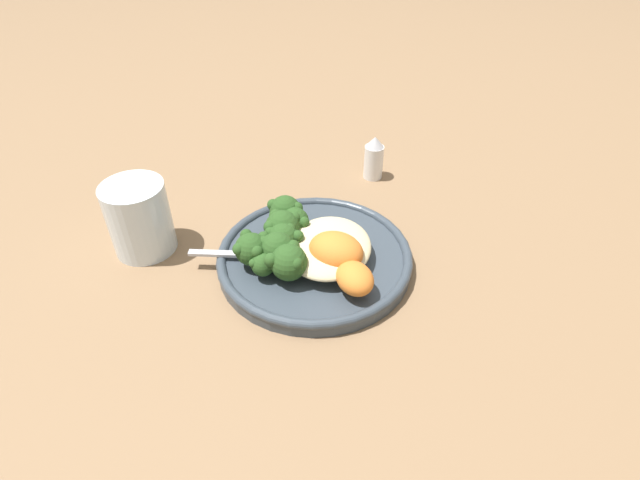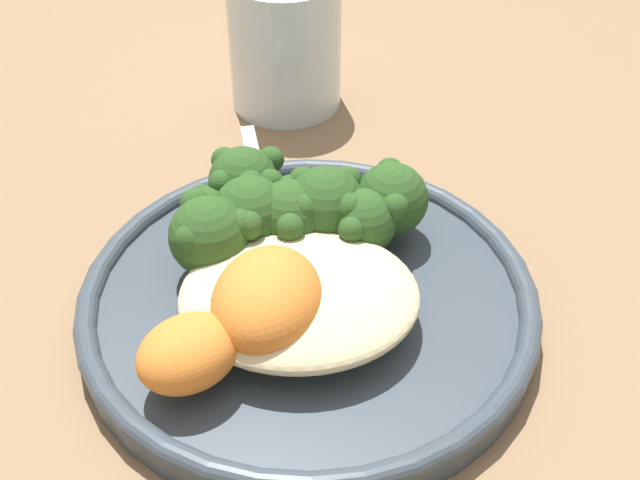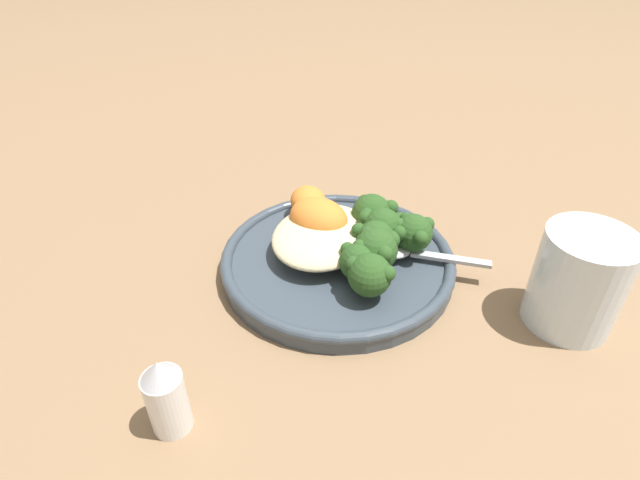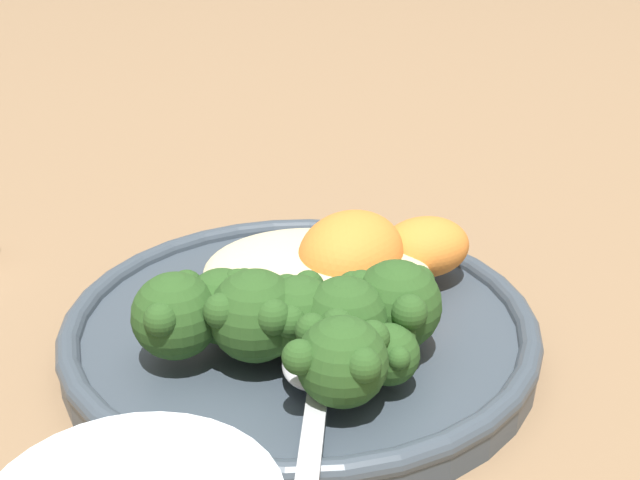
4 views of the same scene
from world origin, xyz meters
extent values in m
plane|color=#846647|center=(0.00, 0.00, 0.00)|extent=(4.00, 4.00, 0.00)
cylinder|color=#38424C|center=(-0.02, 0.02, 0.01)|extent=(0.24, 0.24, 0.02)
torus|color=#38424C|center=(-0.02, 0.02, 0.02)|extent=(0.24, 0.24, 0.01)
ellipsoid|color=beige|center=(-0.02, 0.04, 0.03)|extent=(0.12, 0.10, 0.03)
ellipsoid|color=#8EB25B|center=(-0.03, 0.01, 0.03)|extent=(0.05, 0.06, 0.02)
sphere|color=#284C1E|center=(-0.05, -0.01, 0.04)|extent=(0.04, 0.04, 0.04)
sphere|color=#284C1E|center=(-0.04, 0.00, 0.05)|extent=(0.01, 0.01, 0.01)
sphere|color=#284C1E|center=(-0.06, -0.01, 0.05)|extent=(0.01, 0.01, 0.01)
sphere|color=#284C1E|center=(-0.04, -0.03, 0.05)|extent=(0.01, 0.01, 0.01)
ellipsoid|color=#8EB25B|center=(-0.03, 0.01, 0.03)|extent=(0.08, 0.09, 0.02)
sphere|color=#284C1E|center=(-0.07, -0.03, 0.04)|extent=(0.04, 0.04, 0.04)
sphere|color=#284C1E|center=(-0.07, -0.01, 0.05)|extent=(0.02, 0.02, 0.02)
sphere|color=#284C1E|center=(-0.07, -0.05, 0.05)|extent=(0.02, 0.02, 0.02)
ellipsoid|color=#8EB25B|center=(-0.02, 0.01, 0.03)|extent=(0.04, 0.07, 0.02)
sphere|color=#284C1E|center=(-0.03, -0.02, 0.04)|extent=(0.04, 0.04, 0.04)
sphere|color=#284C1E|center=(-0.02, -0.01, 0.05)|extent=(0.02, 0.02, 0.02)
sphere|color=#284C1E|center=(-0.04, -0.01, 0.05)|extent=(0.02, 0.02, 0.02)
sphere|color=#284C1E|center=(-0.04, -0.04, 0.05)|extent=(0.02, 0.02, 0.02)
sphere|color=#284C1E|center=(-0.02, -0.04, 0.05)|extent=(0.02, 0.02, 0.02)
ellipsoid|color=#8EB25B|center=(-0.01, 0.01, 0.03)|extent=(0.02, 0.07, 0.02)
sphere|color=#284C1E|center=(-0.01, -0.02, 0.04)|extent=(0.04, 0.04, 0.04)
sphere|color=#284C1E|center=(-0.01, 0.00, 0.05)|extent=(0.01, 0.01, 0.01)
sphere|color=#284C1E|center=(-0.01, -0.03, 0.05)|extent=(0.01, 0.01, 0.01)
ellipsoid|color=#8EB25B|center=(0.00, 0.00, 0.03)|extent=(0.05, 0.10, 0.02)
sphere|color=#284C1E|center=(0.02, -0.05, 0.04)|extent=(0.04, 0.04, 0.04)
sphere|color=#284C1E|center=(0.03, -0.04, 0.05)|extent=(0.01, 0.01, 0.01)
sphere|color=#284C1E|center=(0.00, -0.04, 0.05)|extent=(0.01, 0.01, 0.01)
sphere|color=#284C1E|center=(0.00, -0.06, 0.05)|extent=(0.01, 0.01, 0.01)
sphere|color=#284C1E|center=(0.03, -0.06, 0.05)|extent=(0.01, 0.01, 0.01)
ellipsoid|color=#8EB25B|center=(0.00, 0.01, 0.03)|extent=(0.04, 0.06, 0.02)
sphere|color=#284C1E|center=(0.01, -0.02, 0.04)|extent=(0.04, 0.04, 0.04)
sphere|color=#284C1E|center=(0.01, 0.00, 0.05)|extent=(0.02, 0.02, 0.02)
sphere|color=#284C1E|center=(0.01, -0.04, 0.05)|extent=(0.02, 0.02, 0.02)
ellipsoid|color=#8EB25B|center=(0.01, 0.01, 0.03)|extent=(0.07, 0.08, 0.02)
sphere|color=#284C1E|center=(0.03, -0.03, 0.04)|extent=(0.03, 0.03, 0.03)
sphere|color=#284C1E|center=(0.04, -0.02, 0.04)|extent=(0.01, 0.01, 0.01)
sphere|color=#284C1E|center=(0.02, -0.03, 0.04)|extent=(0.01, 0.01, 0.01)
sphere|color=#284C1E|center=(0.04, -0.04, 0.04)|extent=(0.01, 0.01, 0.01)
ellipsoid|color=#8EB25B|center=(0.01, 0.02, 0.03)|extent=(0.06, 0.05, 0.02)
sphere|color=#284C1E|center=(0.03, 0.00, 0.04)|extent=(0.04, 0.04, 0.04)
sphere|color=#284C1E|center=(0.04, 0.01, 0.05)|extent=(0.02, 0.02, 0.02)
sphere|color=#284C1E|center=(0.01, 0.00, 0.05)|extent=(0.02, 0.02, 0.02)
sphere|color=#284C1E|center=(0.04, -0.02, 0.05)|extent=(0.02, 0.02, 0.02)
ellipsoid|color=orange|center=(0.04, 0.08, 0.04)|extent=(0.06, 0.06, 0.03)
ellipsoid|color=orange|center=(0.00, 0.05, 0.04)|extent=(0.07, 0.08, 0.04)
cube|color=#B7B7BC|center=(0.01, -0.09, 0.02)|extent=(0.02, 0.08, 0.00)
ellipsoid|color=#B7B7BC|center=(0.00, -0.03, 0.03)|extent=(0.04, 0.05, 0.01)
cylinder|color=silver|center=(-0.01, -0.20, 0.05)|extent=(0.08, 0.08, 0.09)
cylinder|color=white|center=(-0.24, 0.06, 0.03)|extent=(0.03, 0.03, 0.05)
cone|color=#B2B2B7|center=(-0.24, 0.06, 0.06)|extent=(0.03, 0.03, 0.02)
camera|label=1|loc=(0.44, 0.12, 0.42)|focal=28.00mm
camera|label=2|loc=(-0.02, 0.35, 0.34)|focal=50.00mm
camera|label=3|loc=(-0.40, -0.13, 0.33)|focal=28.00mm
camera|label=4|loc=(0.08, -0.36, 0.25)|focal=50.00mm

